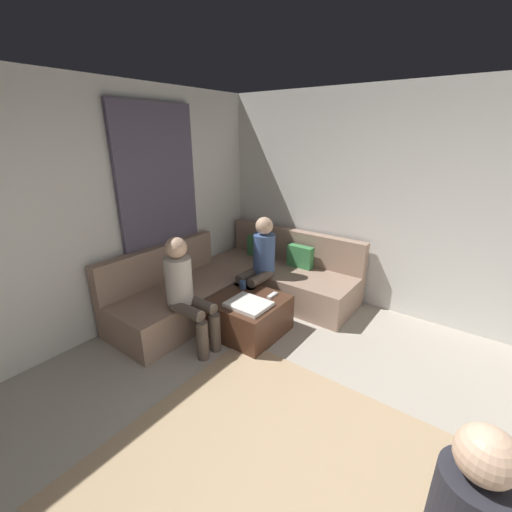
{
  "coord_description": "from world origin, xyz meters",
  "views": [
    {
      "loc": [
        0.5,
        -1.22,
        2.17
      ],
      "look_at": [
        -1.63,
        1.63,
        0.85
      ],
      "focal_mm": 23.4,
      "sensor_mm": 36.0,
      "label": 1
    }
  ],
  "objects_px": {
    "sectional_couch": "(240,284)",
    "person_on_couch_back": "(260,261)",
    "coffee_mug": "(243,285)",
    "person_on_couch_side": "(186,289)",
    "ottoman": "(248,315)",
    "game_remote": "(272,295)"
  },
  "relations": [
    {
      "from": "sectional_couch",
      "to": "ottoman",
      "type": "height_order",
      "value": "sectional_couch"
    },
    {
      "from": "coffee_mug",
      "to": "person_on_couch_side",
      "type": "bearing_deg",
      "value": -101.06
    },
    {
      "from": "sectional_couch",
      "to": "person_on_couch_back",
      "type": "height_order",
      "value": "person_on_couch_back"
    },
    {
      "from": "sectional_couch",
      "to": "game_remote",
      "type": "xyz_separation_m",
      "value": [
        0.69,
        -0.26,
        0.15
      ]
    },
    {
      "from": "sectional_couch",
      "to": "ottoman",
      "type": "bearing_deg",
      "value": -43.3
    },
    {
      "from": "coffee_mug",
      "to": "person_on_couch_back",
      "type": "relative_size",
      "value": 0.08
    },
    {
      "from": "coffee_mug",
      "to": "person_on_couch_back",
      "type": "bearing_deg",
      "value": 92.29
    },
    {
      "from": "ottoman",
      "to": "person_on_couch_back",
      "type": "xyz_separation_m",
      "value": [
        -0.23,
        0.54,
        0.45
      ]
    },
    {
      "from": "person_on_couch_back",
      "to": "coffee_mug",
      "type": "bearing_deg",
      "value": 92.29
    },
    {
      "from": "person_on_couch_back",
      "to": "sectional_couch",
      "type": "bearing_deg",
      "value": 11.13
    },
    {
      "from": "person_on_couch_back",
      "to": "person_on_couch_side",
      "type": "bearing_deg",
      "value": 83.21
    },
    {
      "from": "game_remote",
      "to": "person_on_couch_side",
      "type": "xyz_separation_m",
      "value": [
        -0.55,
        -0.79,
        0.23
      ]
    },
    {
      "from": "coffee_mug",
      "to": "game_remote",
      "type": "distance_m",
      "value": 0.4
    },
    {
      "from": "sectional_couch",
      "to": "person_on_couch_back",
      "type": "xyz_separation_m",
      "value": [
        0.28,
        0.06,
        0.38
      ]
    },
    {
      "from": "person_on_couch_side",
      "to": "game_remote",
      "type": "bearing_deg",
      "value": 145.33
    },
    {
      "from": "game_remote",
      "to": "person_on_couch_back",
      "type": "xyz_separation_m",
      "value": [
        -0.41,
        0.32,
        0.23
      ]
    },
    {
      "from": "sectional_couch",
      "to": "person_on_couch_back",
      "type": "distance_m",
      "value": 0.47
    },
    {
      "from": "person_on_couch_side",
      "to": "person_on_couch_back",
      "type": "bearing_deg",
      "value": 173.21
    },
    {
      "from": "sectional_couch",
      "to": "person_on_couch_side",
      "type": "distance_m",
      "value": 1.13
    },
    {
      "from": "coffee_mug",
      "to": "person_on_couch_side",
      "type": "relative_size",
      "value": 0.08
    },
    {
      "from": "game_remote",
      "to": "coffee_mug",
      "type": "bearing_deg",
      "value": -174.29
    },
    {
      "from": "sectional_couch",
      "to": "person_on_couch_side",
      "type": "height_order",
      "value": "person_on_couch_side"
    }
  ]
}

